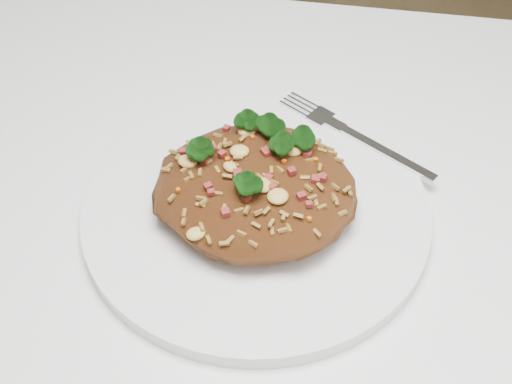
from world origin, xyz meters
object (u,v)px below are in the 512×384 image
dining_table (351,366)px  plate (256,211)px  fork (364,140)px  fried_rice (256,181)px

dining_table → plate: bearing=141.9°
plate → fork: 0.12m
dining_table → plate: size_ratio=4.27×
plate → fork: bearing=48.0°
plate → fried_rice: (-0.00, 0.00, 0.03)m
fork → fried_rice: bearing=-100.5°
plate → fried_rice: size_ratio=1.74×
fork → plate: bearing=-100.0°
plate → dining_table: bearing=-38.1°
dining_table → fork: fork is taller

